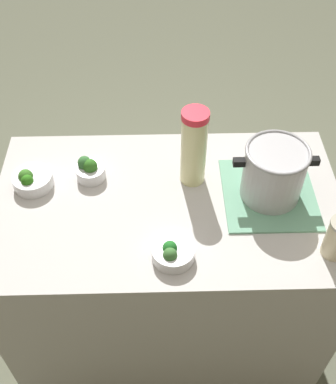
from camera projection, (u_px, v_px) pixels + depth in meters
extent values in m
plane|color=#676B56|center=(168.00, 324.00, 2.30)|extent=(8.00, 8.00, 0.00)
cube|color=beige|center=(168.00, 273.00, 1.97)|extent=(1.20, 0.70, 0.89)
cube|color=#70AC8C|center=(269.00, 194.00, 1.66)|extent=(0.32, 0.34, 0.01)
cylinder|color=#B7B7BC|center=(273.00, 173.00, 1.59)|extent=(0.20, 0.20, 0.19)
torus|color=#99999E|center=(278.00, 152.00, 1.52)|extent=(0.21, 0.21, 0.01)
cube|color=black|center=(239.00, 162.00, 1.55)|extent=(0.04, 0.02, 0.02)
cube|color=black|center=(313.00, 161.00, 1.55)|extent=(0.04, 0.02, 0.02)
cylinder|color=beige|center=(194.00, 150.00, 1.62)|extent=(0.09, 0.09, 0.27)
cylinder|color=red|center=(195.00, 115.00, 1.51)|extent=(0.09, 0.09, 0.02)
ellipsoid|color=yellow|center=(198.00, 145.00, 1.60)|extent=(0.04, 0.04, 0.01)
cylinder|color=silver|center=(173.00, 253.00, 1.47)|extent=(0.13, 0.13, 0.04)
ellipsoid|color=#1F6E25|center=(169.00, 248.00, 1.46)|extent=(0.05, 0.05, 0.05)
ellipsoid|color=#3D7235|center=(171.00, 255.00, 1.44)|extent=(0.04, 0.04, 0.05)
cylinder|color=silver|center=(33.00, 180.00, 1.68)|extent=(0.14, 0.14, 0.05)
ellipsoid|color=#2D7619|center=(27.00, 181.00, 1.64)|extent=(0.04, 0.04, 0.05)
ellipsoid|color=#3A7726|center=(26.00, 177.00, 1.66)|extent=(0.05, 0.05, 0.06)
cylinder|color=silver|center=(91.00, 172.00, 1.70)|extent=(0.10, 0.10, 0.05)
ellipsoid|color=#376B1D|center=(89.00, 165.00, 1.70)|extent=(0.04, 0.04, 0.04)
ellipsoid|color=#316F21|center=(90.00, 167.00, 1.68)|extent=(0.05, 0.05, 0.06)
ellipsoid|color=#356E34|center=(85.00, 163.00, 1.69)|extent=(0.05, 0.05, 0.06)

